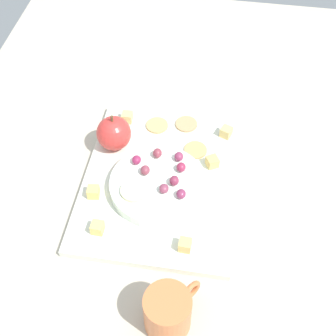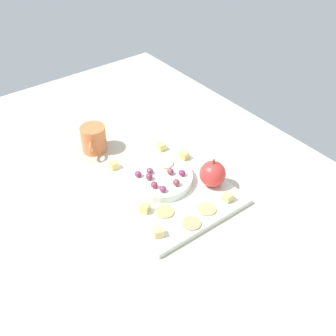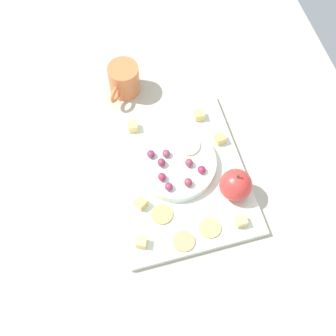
# 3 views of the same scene
# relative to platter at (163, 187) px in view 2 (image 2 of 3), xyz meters

# --- Properties ---
(table) EXTENTS (1.38, 0.96, 0.05)m
(table) POSITION_rel_platter_xyz_m (-0.04, -0.03, -0.03)
(table) COLOR #BDB39F
(table) RESTS_ON ground
(platter) EXTENTS (0.35, 0.28, 0.01)m
(platter) POSITION_rel_platter_xyz_m (0.00, 0.00, 0.00)
(platter) COLOR silver
(platter) RESTS_ON table
(serving_dish) EXTENTS (0.18, 0.18, 0.02)m
(serving_dish) POSITION_rel_platter_xyz_m (-0.02, 0.00, 0.02)
(serving_dish) COLOR white
(serving_dish) RESTS_ON platter
(apple_whole) EXTENTS (0.07, 0.07, 0.07)m
(apple_whole) POSITION_rel_platter_xyz_m (0.07, 0.10, 0.04)
(apple_whole) COLOR red
(apple_whole) RESTS_ON platter
(apple_stem) EXTENTS (0.01, 0.01, 0.01)m
(apple_stem) POSITION_rel_platter_xyz_m (0.07, 0.10, 0.08)
(apple_stem) COLOR brown
(apple_stem) RESTS_ON apple_whole
(cheese_cube_0) EXTENTS (0.02, 0.02, 0.02)m
(cheese_cube_0) POSITION_rel_platter_xyz_m (-0.13, 0.09, 0.02)
(cheese_cube_0) COLOR #EFCF6D
(cheese_cube_0) RESTS_ON platter
(cheese_cube_1) EXTENTS (0.03, 0.03, 0.02)m
(cheese_cube_1) POSITION_rel_platter_xyz_m (0.05, -0.09, 0.02)
(cheese_cube_1) COLOR #EEC26A
(cheese_cube_1) RESTS_ON platter
(cheese_cube_2) EXTENTS (0.02, 0.02, 0.02)m
(cheese_cube_2) POSITION_rel_platter_xyz_m (-0.14, -0.06, 0.02)
(cheese_cube_2) COLOR #ECC26D
(cheese_cube_2) RESTS_ON platter
(cheese_cube_3) EXTENTS (0.02, 0.02, 0.02)m
(cheese_cube_3) POSITION_rel_platter_xyz_m (0.14, 0.09, 0.02)
(cheese_cube_3) COLOR #E7C776
(cheese_cube_3) RESTS_ON platter
(cheese_cube_4) EXTENTS (0.02, 0.02, 0.02)m
(cheese_cube_4) POSITION_rel_platter_xyz_m (-0.05, 0.11, 0.02)
(cheese_cube_4) COLOR #F1C668
(cheese_cube_4) RESTS_ON platter
(cheese_cube_5) EXTENTS (0.03, 0.03, 0.02)m
(cheese_cube_5) POSITION_rel_platter_xyz_m (0.13, -0.11, 0.02)
(cheese_cube_5) COLOR #EAC975
(cheese_cube_5) RESTS_ON platter
(cracker_0) EXTENTS (0.04, 0.04, 0.00)m
(cracker_0) POSITION_rel_platter_xyz_m (0.08, -0.06, 0.01)
(cracker_0) COLOR tan
(cracker_0) RESTS_ON platter
(cracker_1) EXTENTS (0.04, 0.04, 0.00)m
(cracker_1) POSITION_rel_platter_xyz_m (0.15, -0.03, 0.01)
(cracker_1) COLOR tan
(cracker_1) RESTS_ON platter
(cracker_2) EXTENTS (0.04, 0.04, 0.00)m
(cracker_2) POSITION_rel_platter_xyz_m (0.14, 0.03, 0.01)
(cracker_2) COLOR tan
(cracker_2) RESTS_ON platter
(grape_0) EXTENTS (0.02, 0.02, 0.02)m
(grape_0) POSITION_rel_platter_xyz_m (-0.04, -0.01, 0.04)
(grape_0) COLOR #883C54
(grape_0) RESTS_ON serving_dish
(grape_1) EXTENTS (0.02, 0.02, 0.02)m
(grape_1) POSITION_rel_platter_xyz_m (0.02, 0.05, 0.04)
(grape_1) COLOR #92264F
(grape_1) RESTS_ON serving_dish
(grape_2) EXTENTS (0.02, 0.02, 0.02)m
(grape_2) POSITION_rel_platter_xyz_m (0.04, 0.01, 0.04)
(grape_2) COLOR #8C3947
(grape_2) RESTS_ON serving_dish
(grape_3) EXTENTS (0.02, 0.02, 0.02)m
(grape_3) POSITION_rel_platter_xyz_m (0.04, -0.03, 0.04)
(grape_3) COLOR #8A3253
(grape_3) RESTS_ON serving_dish
(grape_4) EXTENTS (0.02, 0.02, 0.02)m
(grape_4) POSITION_rel_platter_xyz_m (0.01, -0.04, 0.04)
(grape_4) COLOR #952A49
(grape_4) RESTS_ON serving_dish
(grape_5) EXTENTS (0.02, 0.02, 0.02)m
(grape_5) POSITION_rel_platter_xyz_m (-0.05, -0.04, 0.04)
(grape_5) COLOR #832F52
(grape_5) RESTS_ON serving_dish
(grape_6) EXTENTS (0.02, 0.02, 0.02)m
(grape_6) POSITION_rel_platter_xyz_m (-0.02, -0.03, 0.04)
(grape_6) COLOR #852F49
(grape_6) RESTS_ON serving_dish
(grape_7) EXTENTS (0.02, 0.02, 0.02)m
(grape_7) POSITION_rel_platter_xyz_m (-0.01, 0.03, 0.04)
(grape_7) COLOR #883A4B
(grape_7) RESTS_ON serving_dish
(apple_slice_0) EXTENTS (0.05, 0.05, 0.01)m
(apple_slice_0) POSITION_rel_platter_xyz_m (-0.05, 0.04, 0.03)
(apple_slice_0) COLOR beige
(apple_slice_0) RESTS_ON serving_dish
(cup) EXTENTS (0.09, 0.08, 0.08)m
(cup) POSITION_rel_platter_xyz_m (-0.26, -0.05, 0.03)
(cup) COLOR #D77340
(cup) RESTS_ON table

